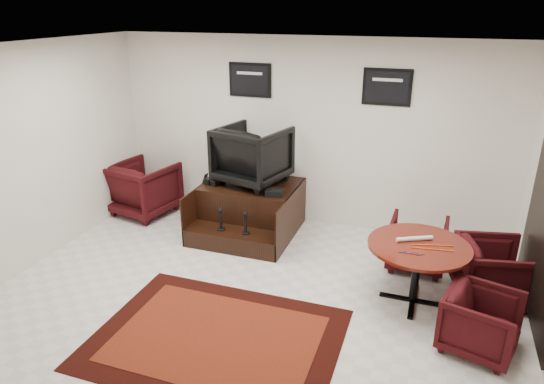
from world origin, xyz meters
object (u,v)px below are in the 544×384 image
Objects in this scene: shine_chair at (252,152)px; table_chair_window at (493,269)px; armchair_side at (144,186)px; table_chair_back at (418,241)px; table_chair_corner at (482,320)px; meeting_table at (418,252)px; shine_podium at (250,210)px.

table_chair_window is at bearing 178.41° from shine_chair.
armchair_side reaches higher than table_chair_back.
armchair_side is 5.32m from table_chair_corner.
shine_chair is at bearing 152.46° from meeting_table.
shine_chair is 2.00m from armchair_side.
shine_podium is at bearing 64.44° from table_chair_window.
shine_chair is 1.22× the size of table_chair_window.
table_chair_window is at bearing 152.99° from table_chair_back.
table_chair_window reaches higher than table_chair_back.
table_chair_corner is at bearing -43.95° from meeting_table.
meeting_table is (4.33, -1.19, 0.18)m from armchair_side.
table_chair_corner is (3.13, -1.78, 0.01)m from shine_podium.
table_chair_back is at bearing -7.06° from shine_podium.
meeting_table is (2.47, -1.14, 0.31)m from shine_podium.
shine_podium is 1.86m from armchair_side.
armchair_side is at bearing 16.87° from shine_chair.
shine_podium is 2.09× the size of table_chair_corner.
shine_chair is 3.77m from table_chair_corner.
shine_podium is at bearing -5.36° from table_chair_back.
shine_chair reaches higher than table_chair_back.
shine_chair reaches higher than table_chair_window.
armchair_side is 4.49m from meeting_table.
meeting_table is at bearing 101.47° from table_chair_window.
shine_chair is at bearing -165.62° from armchair_side.
table_chair_window is at bearing -177.60° from armchair_side.
armchair_side is 1.21× the size of table_chair_window.
table_chair_back is (2.44, -0.30, 0.03)m from shine_podium.
shine_podium is 0.87m from shine_chair.
shine_podium is 2.74m from meeting_table.
shine_podium is at bearing 155.17° from meeting_table.
meeting_table is at bearing 166.45° from shine_chair.
meeting_table is 1.63× the size of table_chair_corner.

